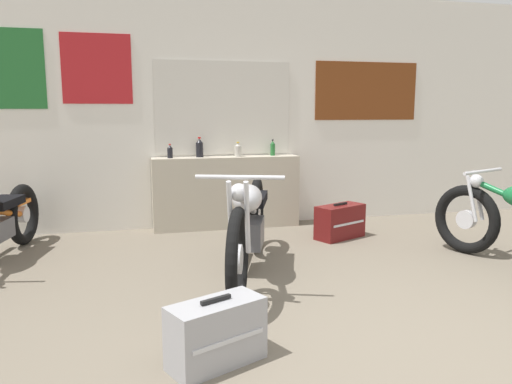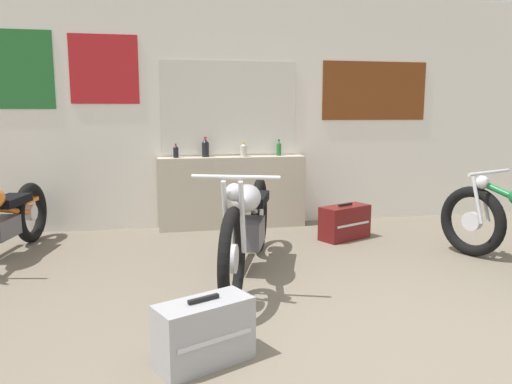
{
  "view_description": "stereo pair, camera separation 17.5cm",
  "coord_description": "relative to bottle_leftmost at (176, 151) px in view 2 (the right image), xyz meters",
  "views": [
    {
      "loc": [
        -1.41,
        -2.44,
        1.39
      ],
      "look_at": [
        -0.39,
        1.7,
        0.7
      ],
      "focal_mm": 35.0,
      "sensor_mm": 36.0,
      "label": 1
    },
    {
      "loc": [
        -1.24,
        -2.48,
        1.39
      ],
      "look_at": [
        -0.39,
        1.7,
        0.7
      ],
      "focal_mm": 35.0,
      "sensor_mm": 36.0,
      "label": 2
    }
  ],
  "objects": [
    {
      "name": "ground_plane",
      "position": [
        1.0,
        -3.37,
        -0.93
      ],
      "size": [
        24.0,
        24.0,
        0.0
      ],
      "primitive_type": "plane",
      "color": "#706656"
    },
    {
      "name": "wall_back",
      "position": [
        0.99,
        0.19,
        0.48
      ],
      "size": [
        10.0,
        0.07,
        2.8
      ],
      "color": "silver",
      "rests_on": "ground_plane"
    },
    {
      "name": "sill_counter",
      "position": [
        0.66,
        0.01,
        -0.5
      ],
      "size": [
        1.75,
        0.28,
        0.86
      ],
      "color": "#B7AD99",
      "rests_on": "ground_plane"
    },
    {
      "name": "bottle_leftmost",
      "position": [
        0.0,
        0.0,
        0.0
      ],
      "size": [
        0.06,
        0.06,
        0.16
      ],
      "color": "black",
      "rests_on": "sill_counter"
    },
    {
      "name": "bottle_left_center",
      "position": [
        0.35,
        0.04,
        0.03
      ],
      "size": [
        0.08,
        0.08,
        0.24
      ],
      "color": "black",
      "rests_on": "sill_counter"
    },
    {
      "name": "bottle_center",
      "position": [
        0.8,
        0.0,
        0.01
      ],
      "size": [
        0.08,
        0.08,
        0.18
      ],
      "color": "#B7B2A8",
      "rests_on": "sill_counter"
    },
    {
      "name": "bottle_right_center",
      "position": [
        1.24,
        0.04,
        0.01
      ],
      "size": [
        0.06,
        0.06,
        0.2
      ],
      "color": "#23662D",
      "rests_on": "sill_counter"
    },
    {
      "name": "motorcycle_silver",
      "position": [
        0.52,
        -1.79,
        -0.48
      ],
      "size": [
        0.91,
        2.16,
        0.94
      ],
      "color": "black",
      "rests_on": "ground_plane"
    },
    {
      "name": "hard_case_silver",
      "position": [
        0.0,
        -3.24,
        -0.75
      ],
      "size": [
        0.59,
        0.44,
        0.39
      ],
      "color": "#9E9EA3",
      "rests_on": "ground_plane"
    },
    {
      "name": "hard_case_darkred",
      "position": [
        1.78,
        -0.8,
        -0.74
      ],
      "size": [
        0.62,
        0.47,
        0.39
      ],
      "color": "maroon",
      "rests_on": "ground_plane"
    }
  ]
}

